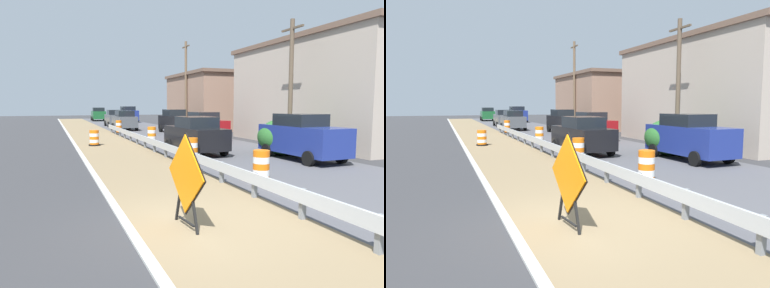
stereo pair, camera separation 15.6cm
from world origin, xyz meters
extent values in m
plane|color=#333335|center=(0.00, 0.00, 0.00)|extent=(160.00, 160.00, 0.00)
cube|color=#7F6B4C|center=(0.72, 0.00, 0.00)|extent=(3.85, 120.00, 0.01)
cube|color=#ADADA8|center=(-1.30, 0.00, 0.00)|extent=(0.20, 120.00, 0.11)
cube|color=#ADB2B7|center=(2.40, -0.48, 0.55)|extent=(0.08, 55.06, 0.32)
cube|color=slate|center=(2.48, -2.52, 0.35)|extent=(0.12, 0.12, 0.70)
cube|color=slate|center=(2.48, -0.48, 0.35)|extent=(0.12, 0.12, 0.70)
cube|color=slate|center=(2.48, 1.56, 0.35)|extent=(0.12, 0.12, 0.70)
cube|color=slate|center=(2.48, 3.60, 0.35)|extent=(0.12, 0.12, 0.70)
cube|color=slate|center=(2.48, 5.64, 0.35)|extent=(0.12, 0.12, 0.70)
cube|color=slate|center=(2.48, 7.68, 0.35)|extent=(0.12, 0.12, 0.70)
cube|color=slate|center=(2.48, 9.72, 0.35)|extent=(0.12, 0.12, 0.70)
cube|color=slate|center=(2.48, 11.76, 0.35)|extent=(0.12, 0.12, 0.70)
cube|color=slate|center=(2.48, 13.80, 0.35)|extent=(0.12, 0.12, 0.70)
cube|color=slate|center=(2.48, 15.84, 0.35)|extent=(0.12, 0.12, 0.70)
cube|color=slate|center=(2.48, 17.88, 0.35)|extent=(0.12, 0.12, 0.70)
cube|color=slate|center=(2.48, 19.92, 0.35)|extent=(0.12, 0.12, 0.70)
cube|color=slate|center=(2.48, 21.96, 0.35)|extent=(0.12, 0.12, 0.70)
cube|color=slate|center=(2.48, 23.99, 0.35)|extent=(0.12, 0.12, 0.70)
cube|color=slate|center=(2.48, 26.03, 0.35)|extent=(0.12, 0.12, 0.70)
cube|color=black|center=(-0.11, -0.35, 0.52)|extent=(0.08, 0.39, 1.06)
cube|color=black|center=(-0.17, 0.35, 0.52)|extent=(0.08, 0.39, 1.06)
cube|color=black|center=(-0.14, 0.00, 0.12)|extent=(0.10, 0.72, 0.04)
cube|color=orange|center=(-0.16, 0.00, 1.13)|extent=(0.17, 1.65, 1.65)
cube|color=black|center=(-0.14, 0.00, 1.13)|extent=(0.16, 1.74, 1.75)
cylinder|color=orange|center=(3.71, 3.18, 0.11)|extent=(0.54, 0.54, 0.21)
cylinder|color=white|center=(3.71, 3.18, 0.32)|extent=(0.54, 0.54, 0.21)
cylinder|color=orange|center=(3.71, 3.18, 0.53)|extent=(0.54, 0.54, 0.21)
cylinder|color=white|center=(3.71, 3.18, 0.75)|extent=(0.54, 0.54, 0.21)
cylinder|color=orange|center=(3.71, 3.18, 0.96)|extent=(0.54, 0.54, 0.21)
cylinder|color=black|center=(3.71, 3.18, 0.04)|extent=(0.68, 0.68, 0.08)
cylinder|color=orange|center=(3.19, 8.09, 0.11)|extent=(0.54, 0.54, 0.21)
cylinder|color=white|center=(3.19, 8.09, 0.32)|extent=(0.54, 0.54, 0.21)
cylinder|color=orange|center=(3.19, 8.09, 0.53)|extent=(0.54, 0.54, 0.21)
cylinder|color=white|center=(3.19, 8.09, 0.75)|extent=(0.54, 0.54, 0.21)
cylinder|color=orange|center=(3.19, 8.09, 0.96)|extent=(0.54, 0.54, 0.21)
cylinder|color=black|center=(3.19, 8.09, 0.04)|extent=(0.68, 0.68, 0.08)
cylinder|color=orange|center=(-0.18, 16.11, 0.10)|extent=(0.57, 0.57, 0.19)
cylinder|color=white|center=(-0.18, 16.11, 0.29)|extent=(0.57, 0.57, 0.19)
cylinder|color=orange|center=(-0.18, 16.11, 0.48)|extent=(0.57, 0.57, 0.19)
cylinder|color=white|center=(-0.18, 16.11, 0.68)|extent=(0.57, 0.57, 0.19)
cylinder|color=orange|center=(-0.18, 16.11, 0.87)|extent=(0.57, 0.57, 0.19)
cylinder|color=black|center=(-0.18, 16.11, 0.04)|extent=(0.71, 0.71, 0.08)
cylinder|color=orange|center=(3.65, 16.62, 0.11)|extent=(0.57, 0.57, 0.21)
cylinder|color=white|center=(3.65, 16.62, 0.32)|extent=(0.57, 0.57, 0.21)
cylinder|color=orange|center=(3.65, 16.62, 0.53)|extent=(0.57, 0.57, 0.21)
cylinder|color=white|center=(3.65, 16.62, 0.74)|extent=(0.57, 0.57, 0.21)
cylinder|color=orange|center=(3.65, 16.62, 0.95)|extent=(0.57, 0.57, 0.21)
cylinder|color=black|center=(3.65, 16.62, 0.04)|extent=(0.71, 0.71, 0.08)
cylinder|color=orange|center=(3.03, 25.44, 0.11)|extent=(0.51, 0.51, 0.23)
cylinder|color=white|center=(3.03, 25.44, 0.34)|extent=(0.51, 0.51, 0.23)
cylinder|color=orange|center=(3.03, 25.44, 0.57)|extent=(0.51, 0.51, 0.23)
cylinder|color=white|center=(3.03, 25.44, 0.79)|extent=(0.51, 0.51, 0.23)
cylinder|color=orange|center=(3.03, 25.44, 1.02)|extent=(0.51, 0.51, 0.23)
cylinder|color=black|center=(3.03, 25.44, 0.04)|extent=(0.64, 0.64, 0.08)
cube|color=#195128|center=(4.41, 50.83, 0.90)|extent=(2.06, 4.55, 1.17)
cube|color=black|center=(4.40, 50.65, 1.77)|extent=(1.78, 2.13, 0.56)
cylinder|color=black|center=(3.52, 52.34, 0.32)|extent=(0.24, 0.65, 0.64)
cylinder|color=black|center=(5.41, 52.27, 0.32)|extent=(0.24, 0.65, 0.64)
cylinder|color=black|center=(3.41, 49.38, 0.32)|extent=(0.24, 0.65, 0.64)
cylinder|color=black|center=(5.30, 49.31, 0.32)|extent=(0.24, 0.65, 0.64)
cube|color=maroon|center=(7.86, 17.37, 0.88)|extent=(1.96, 4.69, 1.12)
cube|color=black|center=(7.85, 17.56, 1.72)|extent=(1.69, 2.19, 0.56)
cylinder|color=black|center=(8.81, 15.87, 0.32)|extent=(0.24, 0.65, 0.64)
cylinder|color=black|center=(7.01, 15.81, 0.32)|extent=(0.24, 0.65, 0.64)
cylinder|color=black|center=(8.70, 18.93, 0.32)|extent=(0.24, 0.65, 0.64)
cylinder|color=black|center=(6.90, 18.87, 0.32)|extent=(0.24, 0.65, 0.64)
cube|color=black|center=(4.37, 10.62, 0.85)|extent=(1.98, 4.69, 1.05)
cube|color=black|center=(4.37, 10.43, 1.65)|extent=(1.70, 2.19, 0.56)
cylinder|color=black|center=(3.41, 12.11, 0.32)|extent=(0.24, 0.65, 0.64)
cylinder|color=black|center=(5.21, 12.18, 0.32)|extent=(0.24, 0.65, 0.64)
cylinder|color=black|center=(3.53, 9.05, 0.32)|extent=(0.24, 0.65, 0.64)
cylinder|color=black|center=(5.33, 9.12, 0.32)|extent=(0.24, 0.65, 0.64)
cube|color=navy|center=(7.86, 44.72, 1.01)|extent=(2.09, 4.73, 1.37)
cube|color=black|center=(7.85, 44.91, 1.97)|extent=(1.82, 2.20, 0.56)
cylinder|color=black|center=(8.88, 43.21, 0.32)|extent=(0.24, 0.65, 0.64)
cylinder|color=black|center=(6.94, 43.15, 0.32)|extent=(0.24, 0.65, 0.64)
cylinder|color=black|center=(8.77, 46.29, 0.32)|extent=(0.24, 0.65, 0.64)
cylinder|color=black|center=(6.84, 46.23, 0.32)|extent=(0.24, 0.65, 0.64)
cube|color=#4C5156|center=(4.25, 29.14, 0.85)|extent=(1.82, 4.41, 1.05)
cube|color=black|center=(4.26, 28.96, 1.65)|extent=(1.61, 2.04, 0.56)
cylinder|color=black|center=(3.36, 30.57, 0.32)|extent=(0.23, 0.64, 0.64)
cylinder|color=black|center=(5.10, 30.60, 0.32)|extent=(0.23, 0.64, 0.64)
cylinder|color=black|center=(3.41, 27.67, 0.32)|extent=(0.23, 0.64, 0.64)
cylinder|color=black|center=(5.15, 27.71, 0.32)|extent=(0.23, 0.64, 0.64)
cube|color=navy|center=(8.12, 6.65, 0.95)|extent=(1.89, 4.60, 1.25)
cube|color=black|center=(8.12, 6.83, 1.85)|extent=(1.65, 2.13, 0.56)
cylinder|color=black|center=(9.05, 5.17, 0.32)|extent=(0.23, 0.64, 0.64)
cylinder|color=black|center=(7.26, 5.13, 0.32)|extent=(0.23, 0.64, 0.64)
cylinder|color=black|center=(8.98, 8.18, 0.32)|extent=(0.23, 0.64, 0.64)
cylinder|color=black|center=(7.20, 8.14, 0.32)|extent=(0.23, 0.64, 0.64)
cube|color=#4C5156|center=(4.37, 35.23, 0.85)|extent=(1.98, 4.55, 1.05)
cube|color=black|center=(4.37, 35.05, 1.65)|extent=(1.74, 2.11, 0.56)
cylinder|color=black|center=(3.45, 36.74, 0.32)|extent=(0.23, 0.64, 0.64)
cylinder|color=black|center=(5.35, 36.70, 0.32)|extent=(0.23, 0.64, 0.64)
cylinder|color=black|center=(3.40, 33.76, 0.32)|extent=(0.23, 0.64, 0.64)
cylinder|color=black|center=(5.29, 33.72, 0.32)|extent=(0.23, 0.64, 0.64)
cube|color=black|center=(7.77, 23.87, 0.93)|extent=(1.85, 4.32, 1.22)
cube|color=black|center=(7.76, 24.04, 1.82)|extent=(1.61, 2.01, 0.56)
cylinder|color=black|center=(8.67, 22.48, 0.32)|extent=(0.24, 0.65, 0.64)
cylinder|color=black|center=(6.94, 22.43, 0.32)|extent=(0.24, 0.65, 0.64)
cylinder|color=black|center=(8.59, 25.30, 0.32)|extent=(0.24, 0.65, 0.64)
cylinder|color=black|center=(6.86, 25.25, 0.32)|extent=(0.24, 0.65, 0.64)
cube|color=#AD9E8E|center=(14.53, 12.01, 3.21)|extent=(7.15, 13.36, 6.42)
cube|color=brown|center=(14.53, 12.01, 6.57)|extent=(7.44, 13.89, 0.30)
cube|color=#93705B|center=(14.62, 28.27, 2.73)|extent=(8.88, 10.82, 5.46)
cube|color=brown|center=(14.62, 28.27, 5.61)|extent=(9.23, 11.25, 0.30)
cylinder|color=brown|center=(9.64, 9.67, 3.57)|extent=(0.24, 0.24, 7.13)
cube|color=brown|center=(9.64, 9.67, 6.63)|extent=(0.12, 1.80, 0.10)
cylinder|color=brown|center=(10.02, 26.94, 4.35)|extent=(0.24, 0.24, 8.69)
cube|color=brown|center=(10.02, 26.94, 8.19)|extent=(0.12, 1.80, 0.10)
ellipsoid|color=#286028|center=(8.29, 8.36, 0.92)|extent=(2.59, 2.59, 1.83)
camera|label=1|loc=(-2.73, -6.88, 2.58)|focal=33.71mm
camera|label=2|loc=(-2.59, -6.94, 2.58)|focal=33.71mm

